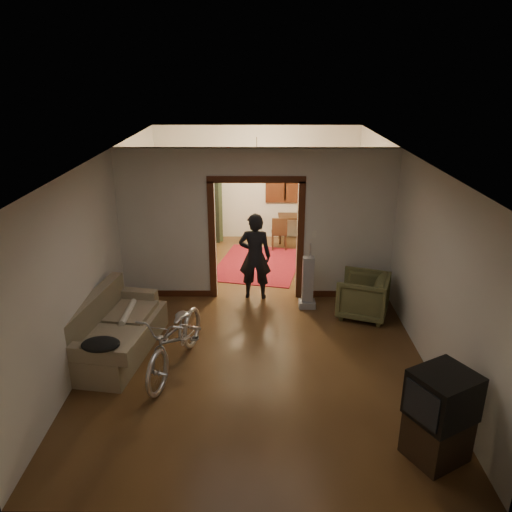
{
  "coord_description": "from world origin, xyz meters",
  "views": [
    {
      "loc": [
        0.04,
        -7.93,
        4.12
      ],
      "look_at": [
        0.0,
        -0.3,
        1.2
      ],
      "focal_mm": 35.0,
      "sensor_mm": 36.0,
      "label": 1
    }
  ],
  "objects_px": {
    "bicycle": "(176,338)",
    "person": "(255,256)",
    "sofa": "(117,326)",
    "desk": "(296,229)",
    "armchair": "(363,296)",
    "locker": "(204,208)"
  },
  "relations": [
    {
      "from": "bicycle",
      "to": "armchair",
      "type": "relative_size",
      "value": 2.27
    },
    {
      "from": "bicycle",
      "to": "person",
      "type": "height_order",
      "value": "person"
    },
    {
      "from": "person",
      "to": "desk",
      "type": "distance_m",
      "value": 3.4
    },
    {
      "from": "person",
      "to": "locker",
      "type": "height_order",
      "value": "locker"
    },
    {
      "from": "person",
      "to": "locker",
      "type": "relative_size",
      "value": 0.99
    },
    {
      "from": "person",
      "to": "armchair",
      "type": "bearing_deg",
      "value": 162.53
    },
    {
      "from": "bicycle",
      "to": "desk",
      "type": "height_order",
      "value": "bicycle"
    },
    {
      "from": "person",
      "to": "sofa",
      "type": "bearing_deg",
      "value": 47.65
    },
    {
      "from": "armchair",
      "to": "locker",
      "type": "distance_m",
      "value": 5.14
    },
    {
      "from": "armchair",
      "to": "person",
      "type": "height_order",
      "value": "person"
    },
    {
      "from": "sofa",
      "to": "desk",
      "type": "bearing_deg",
      "value": 68.03
    },
    {
      "from": "bicycle",
      "to": "desk",
      "type": "relative_size",
      "value": 2.11
    },
    {
      "from": "armchair",
      "to": "locker",
      "type": "relative_size",
      "value": 0.51
    },
    {
      "from": "locker",
      "to": "desk",
      "type": "relative_size",
      "value": 1.85
    },
    {
      "from": "armchair",
      "to": "person",
      "type": "bearing_deg",
      "value": -91.71
    },
    {
      "from": "sofa",
      "to": "person",
      "type": "distance_m",
      "value": 2.88
    },
    {
      "from": "desk",
      "to": "locker",
      "type": "bearing_deg",
      "value": 159.65
    },
    {
      "from": "armchair",
      "to": "bicycle",
      "type": "bearing_deg",
      "value": -41.18
    },
    {
      "from": "person",
      "to": "desk",
      "type": "height_order",
      "value": "person"
    },
    {
      "from": "sofa",
      "to": "locker",
      "type": "height_order",
      "value": "locker"
    },
    {
      "from": "bicycle",
      "to": "person",
      "type": "xyz_separation_m",
      "value": [
        1.1,
        2.4,
        0.33
      ]
    },
    {
      "from": "sofa",
      "to": "armchair",
      "type": "xyz_separation_m",
      "value": [
        3.95,
        1.23,
        -0.08
      ]
    }
  ]
}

